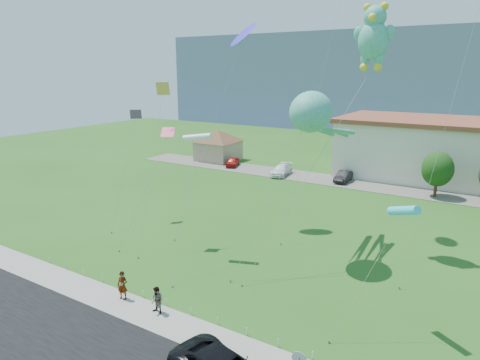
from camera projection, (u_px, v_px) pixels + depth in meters
name	position (u px, v px, depth m)	size (l,w,h in m)	color
ground	(191.00, 301.00, 27.99)	(160.00, 160.00, 0.00)	#225217
sidewalk	(163.00, 321.00, 25.71)	(80.00, 2.50, 0.10)	gray
parking_strip	(354.00, 183.00, 56.80)	(70.00, 6.00, 0.06)	#59544C
hill_ridge	(447.00, 77.00, 123.69)	(160.00, 50.00, 25.00)	slate
pavilion	(218.00, 142.00, 70.74)	(9.20, 9.20, 5.00)	tan
rope_fence	(178.00, 307.00, 26.85)	(26.05, 0.05, 0.50)	white
tree_near	(438.00, 169.00, 50.05)	(3.60, 3.60, 5.47)	#3F2B19
pedestrian_left	(123.00, 285.00, 27.84)	(0.70, 0.46, 1.92)	gray
pedestrian_right	(157.00, 301.00, 26.19)	(0.85, 0.66, 1.75)	gray
parked_car_red	(233.00, 162.00, 66.73)	(1.61, 4.00, 1.36)	#B01915
parked_car_white	(281.00, 170.00, 61.04)	(2.05, 5.04, 1.46)	white
parked_car_black	(343.00, 176.00, 57.47)	(1.51, 4.33, 1.43)	black
octopus_kite	(316.00, 119.00, 32.85)	(4.35, 13.31, 13.19)	teal
teddy_bear_kite	(374.00, 35.00, 33.02)	(6.28, 13.00, 19.65)	teal
small_kite_blue	(241.00, 39.00, 39.18)	(2.97, 9.06, 18.53)	#3229E8
small_kite_white	(197.00, 139.00, 33.18)	(2.35, 7.07, 10.02)	white
small_kite_pink	(163.00, 145.00, 35.48)	(2.87, 4.90, 10.09)	#FA3762
small_kite_yellow	(160.00, 109.00, 35.46)	(1.74, 5.68, 13.59)	gold
small_kite_black	(133.00, 127.00, 41.66)	(1.97, 5.92, 10.89)	black
small_kite_cyan	(403.00, 212.00, 23.43)	(2.88, 4.68, 7.63)	#33D2E7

